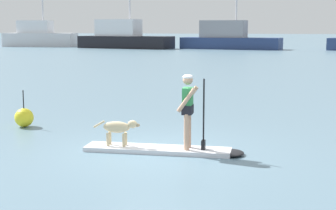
# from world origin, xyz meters

# --- Properties ---
(ground_plane) EXTENTS (400.00, 400.00, 0.00)m
(ground_plane) POSITION_xyz_m (0.00, 0.00, 0.00)
(ground_plane) COLOR slate
(paddleboard) EXTENTS (3.55, 0.81, 0.10)m
(paddleboard) POSITION_xyz_m (0.23, 0.01, 0.05)
(paddleboard) COLOR silver
(paddleboard) RESTS_ON ground_plane
(person_paddler) EXTENTS (0.61, 0.49, 1.63)m
(person_paddler) POSITION_xyz_m (0.69, 0.03, 1.04)
(person_paddler) COLOR tan
(person_paddler) RESTS_ON paddleboard
(dog) EXTENTS (1.08, 0.25, 0.59)m
(dog) POSITION_xyz_m (-0.88, -0.04, 0.50)
(dog) COLOR #CCB78C
(dog) RESTS_ON paddleboard
(moored_boat_starboard) EXTENTS (10.27, 4.37, 11.64)m
(moored_boat_starboard) POSITION_xyz_m (-31.86, 56.19, 1.40)
(moored_boat_starboard) COLOR silver
(moored_boat_starboard) RESTS_ON ground_plane
(moored_boat_outer) EXTENTS (12.96, 5.90, 10.79)m
(moored_boat_outer) POSITION_xyz_m (-18.47, 53.32, 1.38)
(moored_boat_outer) COLOR black
(moored_boat_outer) RESTS_ON ground_plane
(moored_boat_port) EXTENTS (12.78, 5.16, 10.64)m
(moored_boat_port) POSITION_xyz_m (-4.93, 54.04, 1.33)
(moored_boat_port) COLOR navy
(moored_boat_port) RESTS_ON ground_plane
(marker_buoy) EXTENTS (0.52, 0.52, 1.02)m
(marker_buoy) POSITION_xyz_m (-4.31, 1.92, 0.26)
(marker_buoy) COLOR yellow
(marker_buoy) RESTS_ON ground_plane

